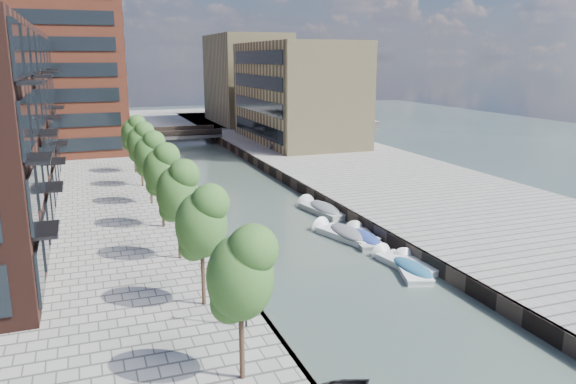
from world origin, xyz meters
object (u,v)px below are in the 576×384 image
motorboat_0 (411,268)px  tree_0 (240,272)px  tree_6 (133,132)px  motorboat_3 (362,238)px  sloop_3 (188,193)px  motorboat_1 (342,234)px  tree_4 (149,152)px  tree_3 (161,168)px  motorboat_2 (400,263)px  car (277,142)px  sloop_4 (196,202)px  motorboat_4 (321,209)px  sloop_2 (193,209)px  tree_2 (177,189)px  tree_5 (140,141)px  tree_1 (201,220)px  bridge (176,134)px

motorboat_0 → tree_0: bearing=-144.8°
tree_0 → tree_6: bearing=90.0°
tree_0 → motorboat_3: size_ratio=1.19×
tree_6 → motorboat_3: tree_6 is taller
sloop_3 → motorboat_1: size_ratio=0.71×
tree_4 → motorboat_1: (12.39, -10.88, -5.09)m
tree_3 → sloop_3: size_ratio=1.47×
motorboat_2 → motorboat_3: motorboat_3 is taller
car → motorboat_0: bearing=-73.2°
sloop_4 → motorboat_4: motorboat_4 is taller
tree_3 → tree_6: 21.00m
sloop_2 → motorboat_1: size_ratio=0.85×
motorboat_0 → motorboat_3: (-0.01, 6.41, 0.01)m
tree_0 → motorboat_1: bearing=54.1°
tree_0 → motorboat_2: size_ratio=1.20×
tree_3 → sloop_4: 12.11m
tree_2 → motorboat_3: 14.46m
tree_5 → tree_1: bearing=-90.0°
sloop_2 → tree_1: bearing=170.2°
tree_6 → motorboat_1: size_ratio=1.04×
tree_0 → tree_3: size_ratio=1.00×
tree_1 → sloop_3: 28.64m
sloop_3 → motorboat_1: (8.14, -17.69, 0.22)m
sloop_3 → motorboat_4: 14.41m
bridge → motorboat_0: 58.77m
tree_2 → tree_3: 7.00m
motorboat_1 → motorboat_4: 6.89m
tree_5 → motorboat_1: tree_5 is taller
tree_0 → motorboat_2: (13.41, 10.71, -5.22)m
motorboat_4 → motorboat_0: bearing=-91.0°
motorboat_0 → motorboat_1: (-1.01, 7.67, 0.03)m
tree_3 → motorboat_0: 18.42m
tree_2 → motorboat_4: 17.62m
sloop_4 → tree_0: bearing=158.2°
tree_0 → motorboat_3: 21.38m
tree_5 → sloop_2: tree_5 is taller
motorboat_2 → tree_5: bearing=118.9°
tree_6 → sloop_4: tree_6 is taller
tree_5 → tree_4: bearing=-90.0°
tree_3 → sloop_4: bearing=66.9°
tree_0 → tree_1: size_ratio=1.00×
sloop_2 → car: 28.82m
tree_0 → tree_5: size_ratio=1.00×
sloop_3 → sloop_4: size_ratio=0.87×
sloop_2 → motorboat_4: size_ratio=0.81×
tree_5 → car: (19.61, 17.67, -3.61)m
tree_2 → car: 43.51m
motorboat_0 → motorboat_3: motorboat_3 is taller
tree_1 → motorboat_1: bearing=39.2°
motorboat_2 → motorboat_4: bearing=88.9°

